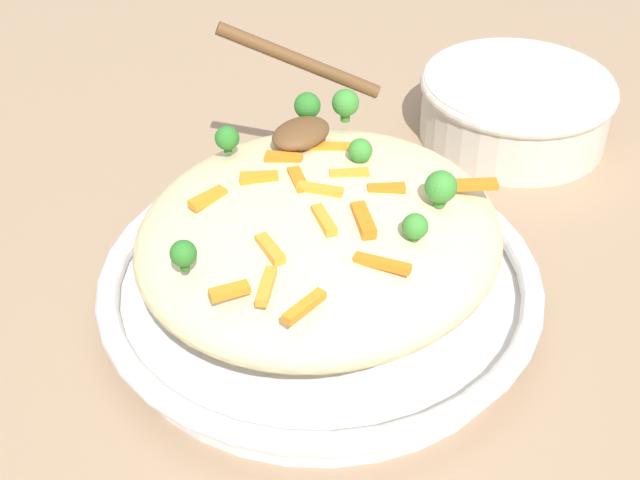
{
  "coord_description": "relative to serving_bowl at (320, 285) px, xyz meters",
  "views": [
    {
      "loc": [
        0.41,
        0.37,
        0.5
      ],
      "look_at": [
        0.0,
        0.0,
        0.07
      ],
      "focal_mm": 48.93,
      "sensor_mm": 36.0,
      "label": 1
    }
  ],
  "objects": [
    {
      "name": "carrot_piece_9",
      "position": [
        0.02,
        -0.05,
        0.09
      ],
      "size": [
        0.03,
        0.03,
        0.01
      ],
      "primitive_type": "cube",
      "rotation": [
        0.0,
        0.0,
        5.53
      ],
      "color": "orange",
      "rests_on": "pasta_mound"
    },
    {
      "name": "broccoli_floret_5",
      "position": [
        -0.06,
        -0.01,
        0.1
      ],
      "size": [
        0.02,
        0.02,
        0.02
      ],
      "color": "#377928",
      "rests_on": "pasta_mound"
    },
    {
      "name": "carrot_piece_5",
      "position": [
        -0.02,
        -0.06,
        0.09
      ],
      "size": [
        0.02,
        0.03,
        0.01
      ],
      "primitive_type": "cube",
      "rotation": [
        0.0,
        0.0,
        5.29
      ],
      "color": "orange",
      "rests_on": "pasta_mound"
    },
    {
      "name": "carrot_piece_7",
      "position": [
        0.06,
        -0.06,
        0.09
      ],
      "size": [
        0.03,
        0.01,
        0.01
      ],
      "primitive_type": "cube",
      "rotation": [
        0.0,
        0.0,
        6.22
      ],
      "color": "orange",
      "rests_on": "pasta_mound"
    },
    {
      "name": "carrot_piece_12",
      "position": [
        0.07,
        0.02,
        0.09
      ],
      "size": [
        0.02,
        0.03,
        0.01
      ],
      "primitive_type": "cube",
      "rotation": [
        0.0,
        0.0,
        4.38
      ],
      "color": "orange",
      "rests_on": "pasta_mound"
    },
    {
      "name": "broccoli_floret_0",
      "position": [
        0.0,
        -0.1,
        0.1
      ],
      "size": [
        0.02,
        0.02,
        0.02
      ],
      "color": "#296820",
      "rests_on": "pasta_mound"
    },
    {
      "name": "carrot_piece_14",
      "position": [
        0.03,
        0.09,
        0.09
      ],
      "size": [
        0.02,
        0.04,
        0.01
      ],
      "primitive_type": "cube",
      "rotation": [
        0.0,
        0.0,
        1.94
      ],
      "color": "orange",
      "rests_on": "pasta_mound"
    },
    {
      "name": "carrot_piece_15",
      "position": [
        0.1,
        0.04,
        0.09
      ],
      "size": [
        0.03,
        0.03,
        0.01
      ],
      "primitive_type": "cube",
      "rotation": [
        0.0,
        0.0,
        0.59
      ],
      "color": "orange",
      "rests_on": "pasta_mound"
    },
    {
      "name": "broccoli_floret_3",
      "position": [
        -0.06,
        0.07,
        0.1
      ],
      "size": [
        0.02,
        0.02,
        0.03
      ],
      "color": "#377928",
      "rests_on": "pasta_mound"
    },
    {
      "name": "carrot_piece_8",
      "position": [
        0.0,
        -0.02,
        0.1
      ],
      "size": [
        0.03,
        0.03,
        0.01
      ],
      "primitive_type": "cube",
      "rotation": [
        0.0,
        0.0,
        1.01
      ],
      "color": "orange",
      "rests_on": "pasta_mound"
    },
    {
      "name": "carrot_piece_11",
      "position": [
        0.01,
        0.05,
        0.1
      ],
      "size": [
        0.03,
        0.04,
        0.01
      ],
      "primitive_type": "cube",
      "rotation": [
        0.0,
        0.0,
        4.09
      ],
      "color": "orange",
      "rests_on": "pasta_mound"
    },
    {
      "name": "broccoli_floret_4",
      "position": [
        -0.01,
        0.08,
        0.1
      ],
      "size": [
        0.02,
        0.02,
        0.02
      ],
      "color": "#377928",
      "rests_on": "pasta_mound"
    },
    {
      "name": "carrot_piece_10",
      "position": [
        -0.05,
        -0.04,
        0.09
      ],
      "size": [
        0.04,
        0.04,
        0.01
      ],
      "primitive_type": "cube",
      "rotation": [
        0.0,
        0.0,
        5.43
      ],
      "color": "orange",
      "rests_on": "pasta_mound"
    },
    {
      "name": "carrot_piece_2",
      "position": [
        0.12,
        0.03,
        0.09
      ],
      "size": [
        0.03,
        0.02,
        0.01
      ],
      "primitive_type": "cube",
      "rotation": [
        0.0,
        0.0,
        5.84
      ],
      "color": "orange",
      "rests_on": "pasta_mound"
    },
    {
      "name": "serving_bowl",
      "position": [
        0.0,
        0.0,
        0.0
      ],
      "size": [
        0.37,
        0.37,
        0.04
      ],
      "color": "silver",
      "rests_on": "ground_plane"
    },
    {
      "name": "carrot_piece_3",
      "position": [
        -0.03,
        -0.0,
        0.09
      ],
      "size": [
        0.03,
        0.03,
        0.01
      ],
      "primitive_type": "cube",
      "rotation": [
        0.0,
        0.0,
        5.56
      ],
      "color": "orange",
      "rests_on": "pasta_mound"
    },
    {
      "name": "carrot_piece_13",
      "position": [
        0.1,
        0.08,
        0.09
      ],
      "size": [
        0.04,
        0.01,
        0.01
      ],
      "primitive_type": "cube",
      "rotation": [
        0.0,
        0.0,
        0.02
      ],
      "color": "orange",
      "rests_on": "pasta_mound"
    },
    {
      "name": "pasta_mound",
      "position": [
        0.0,
        0.0,
        0.05
      ],
      "size": [
        0.3,
        0.28,
        0.08
      ],
      "primitive_type": "ellipsoid",
      "color": "beige",
      "rests_on": "serving_bowl"
    },
    {
      "name": "ground_plane",
      "position": [
        0.0,
        0.0,
        -0.02
      ],
      "size": [
        2.4,
        2.4,
        0.0
      ],
      "primitive_type": "plane",
      "color": "#9E7F60"
    },
    {
      "name": "companion_bowl",
      "position": [
        -0.34,
        -0.03,
        0.02
      ],
      "size": [
        0.21,
        0.21,
        0.07
      ],
      "color": "beige",
      "rests_on": "ground_plane"
    },
    {
      "name": "carrot_piece_0",
      "position": [
        -0.09,
        0.08,
        0.09
      ],
      "size": [
        0.04,
        0.04,
        0.01
      ],
      "primitive_type": "cube",
      "rotation": [
        0.0,
        0.0,
        5.51
      ],
      "color": "orange",
      "rests_on": "pasta_mound"
    },
    {
      "name": "broccoli_floret_2",
      "position": [
        -0.08,
        -0.09,
        0.1
      ],
      "size": [
        0.02,
        0.02,
        0.03
      ],
      "color": "#296820",
      "rests_on": "pasta_mound"
    },
    {
      "name": "broccoli_floret_6",
      "position": [
        0.12,
        -0.01,
        0.1
      ],
      "size": [
        0.02,
        0.02,
        0.02
      ],
      "color": "#296820",
      "rests_on": "pasta_mound"
    },
    {
      "name": "serving_spoon",
      "position": [
        -0.07,
        -0.08,
        0.11
      ],
      "size": [
        0.13,
        0.12,
        0.08
      ],
      "color": "brown",
      "rests_on": "pasta_mound"
    },
    {
      "name": "broccoli_floret_1",
      "position": [
        -0.1,
        -0.06,
        0.1
      ],
      "size": [
        0.02,
        0.02,
        0.03
      ],
      "color": "#377928",
      "rests_on": "pasta_mound"
    },
    {
      "name": "carrot_piece_1",
      "position": [
        0.0,
        -0.0,
        0.1
      ],
      "size": [
        0.02,
        0.04,
        0.01
      ],
      "primitive_type": "cube",
      "rotation": [
        0.0,
        0.0,
        5.18
      ],
      "color": "orange",
      "rests_on": "pasta_mound"
    },
    {
      "name": "carrot_piece_6",
      "position": [
        0.03,
        0.03,
        0.1
      ],
      "size": [
        0.02,
        0.03,
        0.01
      ],
      "primitive_type": "cube",
      "rotation": [
        0.0,
        0.0,
        1.09
      ],
      "color": "orange",
      "rests_on": "pasta_mound"
    },
    {
      "name": "carrot_piece_4",
      "position": [
        -0.04,
        0.03,
        0.09
      ],
      "size": [
        0.03,
        0.03,
        0.01
      ],
      "primitive_type": "cube",
      "rotation": [
        0.0,
        0.0,
        2.38
      ],
      "color": "orange",
      "rests_on": "pasta_mound"
    }
  ]
}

